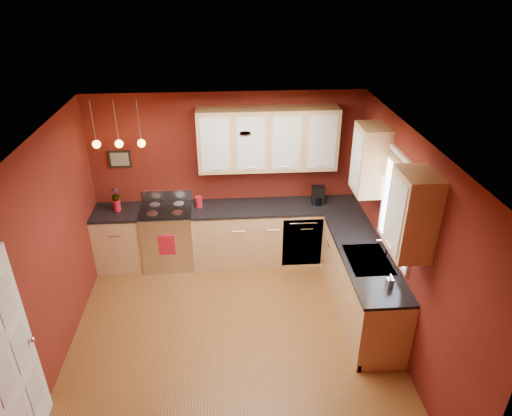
{
  "coord_description": "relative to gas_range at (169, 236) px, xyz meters",
  "views": [
    {
      "loc": [
        -0.02,
        -4.25,
        4.13
      ],
      "look_at": [
        0.36,
        1.0,
        1.34
      ],
      "focal_mm": 32.0,
      "sensor_mm": 36.0,
      "label": 1
    }
  ],
  "objects": [
    {
      "name": "counter_back_right",
      "position": [
        1.65,
        -0.0,
        0.44
      ],
      "size": [
        2.54,
        0.62,
        0.04
      ],
      "primitive_type": "cube",
      "color": "black",
      "rests_on": "base_cabinets_back_right"
    },
    {
      "name": "dishwasher_front",
      "position": [
        2.02,
        -0.29,
        -0.03
      ],
      "size": [
        0.6,
        0.02,
        0.8
      ],
      "primitive_type": "cube",
      "color": "silver",
      "rests_on": "base_cabinets_back_right"
    },
    {
      "name": "window",
      "position": [
        2.89,
        -1.5,
        1.21
      ],
      "size": [
        0.06,
        1.02,
        1.22
      ],
      "color": "white",
      "rests_on": "wall_right"
    },
    {
      "name": "base_cabinets_back_right",
      "position": [
        1.65,
        -0.0,
        -0.03
      ],
      "size": [
        2.54,
        0.6,
        0.9
      ],
      "primitive_type": "cube",
      "color": "tan",
      "rests_on": "floor"
    },
    {
      "name": "ceiling",
      "position": [
        0.92,
        -1.8,
        2.12
      ],
      "size": [
        4.0,
        4.2,
        0.02
      ],
      "primitive_type": "cube",
      "color": "white",
      "rests_on": "wall_back"
    },
    {
      "name": "gas_range",
      "position": [
        0.0,
        0.0,
        0.0
      ],
      "size": [
        0.76,
        0.64,
        1.11
      ],
      "color": "silver",
      "rests_on": "floor"
    },
    {
      "name": "dish_towel",
      "position": [
        0.0,
        -0.33,
        0.04
      ],
      "size": [
        0.24,
        0.02,
        0.33
      ],
      "primitive_type": "cube",
      "color": "#B51326",
      "rests_on": "gas_range"
    },
    {
      "name": "wall_left",
      "position": [
        -1.08,
        -1.8,
        0.82
      ],
      "size": [
        0.02,
        4.2,
        2.6
      ],
      "primitive_type": "cube",
      "color": "maroon",
      "rests_on": "floor"
    },
    {
      "name": "floor",
      "position": [
        0.92,
        -1.8,
        -0.48
      ],
      "size": [
        4.2,
        4.2,
        0.0
      ],
      "primitive_type": "plane",
      "color": "brown",
      "rests_on": "ground"
    },
    {
      "name": "coffee_maker",
      "position": [
        2.29,
        0.03,
        0.58
      ],
      "size": [
        0.2,
        0.2,
        0.27
      ],
      "rotation": [
        0.0,
        0.0,
        -0.1
      ],
      "color": "black",
      "rests_on": "counter_back_right"
    },
    {
      "name": "base_cabinets_back_left",
      "position": [
        -0.73,
        -0.0,
        -0.03
      ],
      "size": [
        0.7,
        0.6,
        0.9
      ],
      "primitive_type": "cube",
      "color": "tan",
      "rests_on": "floor"
    },
    {
      "name": "wall_picture",
      "position": [
        -0.63,
        0.28,
        1.17
      ],
      "size": [
        0.32,
        0.03,
        0.26
      ],
      "primitive_type": "cube",
      "color": "black",
      "rests_on": "wall_back"
    },
    {
      "name": "door_left_wall",
      "position": [
        -1.05,
        -3.0,
        0.54
      ],
      "size": [
        0.12,
        0.82,
        2.05
      ],
      "color": "white",
      "rests_on": "floor"
    },
    {
      "name": "upper_cabinets_back",
      "position": [
        1.52,
        0.12,
        1.47
      ],
      "size": [
        2.0,
        0.35,
        0.9
      ],
      "primitive_type": "cube",
      "color": "tan",
      "rests_on": "wall_back"
    },
    {
      "name": "pendant_lights",
      "position": [
        -0.53,
        -0.05,
        1.53
      ],
      "size": [
        0.71,
        0.11,
        0.66
      ],
      "color": "#929297",
      "rests_on": "ceiling"
    },
    {
      "name": "counter_back_left",
      "position": [
        -0.73,
        -0.0,
        0.44
      ],
      "size": [
        0.7,
        0.62,
        0.04
      ],
      "primitive_type": "cube",
      "color": "black",
      "rests_on": "base_cabinets_back_left"
    },
    {
      "name": "red_canister",
      "position": [
        0.49,
        0.04,
        0.54
      ],
      "size": [
        0.11,
        0.11,
        0.17
      ],
      "color": "#B51326",
      "rests_on": "counter_back_right"
    },
    {
      "name": "red_vase",
      "position": [
        -0.71,
        0.02,
        0.54
      ],
      "size": [
        0.11,
        0.11,
        0.17
      ],
      "primitive_type": "cylinder",
      "color": "#B51326",
      "rests_on": "counter_back_left"
    },
    {
      "name": "flowers",
      "position": [
        -0.71,
        0.02,
        0.71
      ],
      "size": [
        0.15,
        0.15,
        0.21
      ],
      "primitive_type": "imported",
      "rotation": [
        0.0,
        0.0,
        -0.32
      ],
      "color": "#B51326",
      "rests_on": "red_vase"
    },
    {
      "name": "sink",
      "position": [
        2.62,
        -1.5,
        0.43
      ],
      "size": [
        0.5,
        0.7,
        0.33
      ],
      "color": "#929297",
      "rests_on": "counter_right"
    },
    {
      "name": "wall_back",
      "position": [
        0.92,
        0.3,
        0.82
      ],
      "size": [
        4.0,
        0.02,
        2.6
      ],
      "primitive_type": "cube",
      "color": "maroon",
      "rests_on": "floor"
    },
    {
      "name": "upper_cabinets_right",
      "position": [
        2.75,
        -1.48,
        1.47
      ],
      "size": [
        0.35,
        1.95,
        0.9
      ],
      "primitive_type": "cube",
      "color": "tan",
      "rests_on": "wall_right"
    },
    {
      "name": "wall_right",
      "position": [
        2.92,
        -1.8,
        0.82
      ],
      "size": [
        0.02,
        4.2,
        2.6
      ],
      "primitive_type": "cube",
      "color": "maroon",
      "rests_on": "floor"
    },
    {
      "name": "soap_pump",
      "position": [
        2.7,
        -2.05,
        0.54
      ],
      "size": [
        0.08,
        0.08,
        0.16
      ],
      "primitive_type": "imported",
      "rotation": [
        0.0,
        0.0,
        0.1
      ],
      "color": "white",
      "rests_on": "counter_right"
    },
    {
      "name": "counter_right",
      "position": [
        2.62,
        -1.35,
        0.44
      ],
      "size": [
        0.62,
        2.1,
        0.04
      ],
      "primitive_type": "cube",
      "color": "black",
      "rests_on": "base_cabinets_right"
    },
    {
      "name": "base_cabinets_right",
      "position": [
        2.62,
        -1.35,
        -0.03
      ],
      "size": [
        0.6,
        2.1,
        0.9
      ],
      "primitive_type": "cube",
      "color": "tan",
      "rests_on": "floor"
    }
  ]
}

